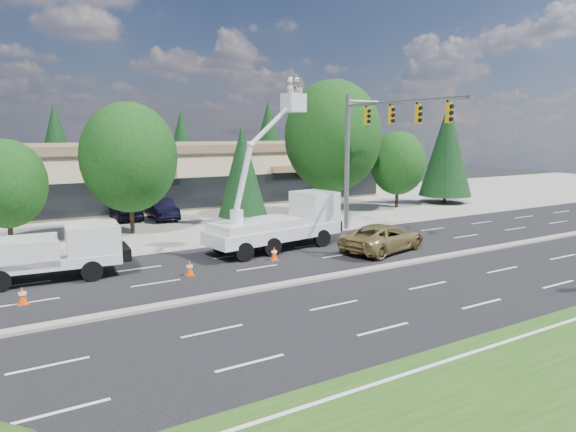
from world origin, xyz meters
TOP-DOWN VIEW (x-y plane):
  - ground at (0.00, 0.00)m, footprint 140.00×140.00m
  - concrete_apron at (0.00, 20.00)m, footprint 140.00×22.00m
  - road_median at (0.00, 0.00)m, footprint 120.00×0.55m
  - strip_mall at (0.00, 29.97)m, footprint 50.40×15.40m
  - tree_front_c at (-10.00, 15.00)m, footprint 4.48×4.48m
  - tree_front_d at (-3.00, 15.00)m, footprint 6.11×6.11m
  - tree_front_e at (5.00, 15.00)m, footprint 3.58×3.58m
  - tree_front_f at (13.00, 15.00)m, footprint 7.68×7.68m
  - tree_front_g at (20.00, 15.00)m, footprint 4.81×4.81m
  - tree_front_h at (26.00, 15.00)m, footprint 4.78×4.78m
  - tree_back_b at (-4.00, 42.00)m, footprint 4.92×4.92m
  - tree_back_c at (10.00, 42.00)m, footprint 4.69×4.69m
  - tree_back_d at (22.00, 42.00)m, footprint 5.43×5.43m
  - signal_mast at (10.03, 7.04)m, footprint 2.76×10.16m
  - utility_pickup at (-8.53, 6.16)m, footprint 6.37×2.86m
  - bucket_truck at (3.27, 6.29)m, footprint 8.34×3.59m
  - traffic_cone_a at (-10.21, 3.11)m, footprint 0.40×0.40m
  - traffic_cone_b at (-3.27, 3.66)m, footprint 0.40×0.40m
  - traffic_cone_c at (1.53, 4.19)m, footprint 0.40×0.40m
  - minivan at (7.73, 2.80)m, footprint 5.96×3.81m
  - parked_car_west at (-2.00, 20.98)m, footprint 2.00×4.79m
  - parked_car_east at (0.41, 19.64)m, footprint 1.85×4.76m

SIDE VIEW (x-z plane):
  - ground at x=0.00m, z-range 0.00..0.00m
  - concrete_apron at x=0.00m, z-range 0.00..0.01m
  - road_median at x=0.00m, z-range 0.00..0.12m
  - traffic_cone_a at x=-10.21m, z-range -0.01..0.69m
  - traffic_cone_b at x=-3.27m, z-range -0.01..0.69m
  - traffic_cone_c at x=1.53m, z-range -0.01..0.69m
  - minivan at x=7.73m, z-range 0.00..1.53m
  - parked_car_east at x=0.41m, z-range 0.00..1.54m
  - parked_car_west at x=-2.00m, z-range 0.00..1.62m
  - utility_pickup at x=-8.53m, z-range -0.21..2.17m
  - bucket_truck at x=3.27m, z-range -2.81..6.75m
  - strip_mall at x=0.00m, z-range 0.08..5.58m
  - tree_front_c at x=-10.00m, z-range 0.53..6.74m
  - tree_front_e at x=5.00m, z-range 0.26..7.31m
  - tree_front_g at x=20.00m, z-range 0.57..7.24m
  - tree_back_c at x=10.00m, z-range 0.34..9.58m
  - tree_front_d at x=-3.00m, z-range 0.72..9.20m
  - tree_front_h at x=26.00m, z-range 0.34..9.77m
  - tree_back_b at x=-4.00m, z-range 0.35..10.06m
  - tree_back_d at x=22.00m, z-range 0.39..11.09m
  - signal_mast at x=10.03m, z-range 1.56..10.56m
  - tree_front_f at x=13.00m, z-range 0.91..11.57m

